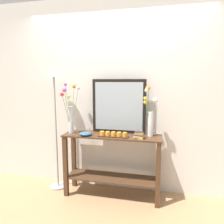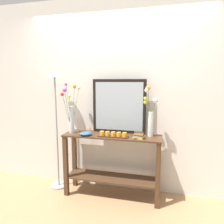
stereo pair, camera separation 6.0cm
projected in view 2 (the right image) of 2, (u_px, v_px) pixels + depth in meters
The scene contains 10 objects.
ground_plane at pixel (112, 196), 2.90m from camera, with size 7.00×6.00×0.02m, color #A87F56.
wall_back at pixel (117, 96), 2.99m from camera, with size 6.40×0.08×2.70m, color silver.
console_table at pixel (112, 159), 2.82m from camera, with size 1.30×0.36×0.85m.
mirror_leaning at pixel (119, 106), 2.85m from camera, with size 0.73×0.03×0.73m.
tall_vase_left at pixel (71, 112), 2.85m from camera, with size 0.20×0.28×0.68m.
vase_right at pixel (150, 114), 2.66m from camera, with size 0.18×0.14×0.65m.
candle_tray at pixel (113, 135), 2.67m from camera, with size 0.39×0.09×0.07m.
decorative_bowl at pixel (86, 133), 2.75m from camera, with size 0.16×0.16×0.05m.
book_stack at pixel (138, 135), 2.59m from camera, with size 0.13×0.10×0.10m.
floor_lamp at pixel (56, 109), 2.98m from camera, with size 0.24×0.24×1.72m.
Camera 2 is at (0.66, -2.62, 1.56)m, focal length 33.68 mm.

